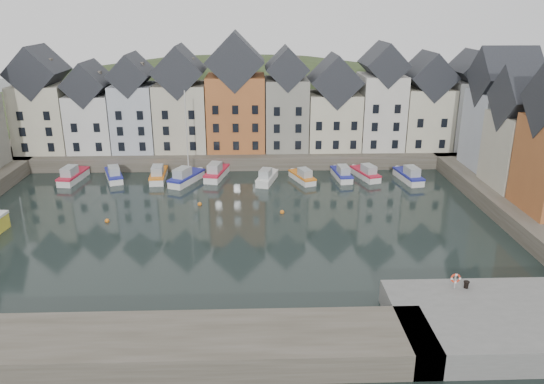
{
  "coord_description": "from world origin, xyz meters",
  "views": [
    {
      "loc": [
        2.79,
        -53.14,
        23.22
      ],
      "look_at": [
        4.84,
        6.0,
        2.33
      ],
      "focal_mm": 35.0,
      "sensor_mm": 36.0,
      "label": 1
    }
  ],
  "objects_px": {
    "mooring_bollard": "(466,284)",
    "boat_d": "(186,177)",
    "life_ring_post": "(455,279)",
    "boat_a": "(73,176)"
  },
  "relations": [
    {
      "from": "mooring_bollard",
      "to": "boat_d",
      "type": "bearing_deg",
      "value": 128.24
    },
    {
      "from": "boat_d",
      "to": "life_ring_post",
      "type": "xyz_separation_m",
      "value": [
        25.27,
        -33.33,
        2.03
      ]
    },
    {
      "from": "boat_d",
      "to": "mooring_bollard",
      "type": "height_order",
      "value": "boat_d"
    },
    {
      "from": "mooring_bollard",
      "to": "life_ring_post",
      "type": "distance_m",
      "value": 1.1
    },
    {
      "from": "boat_d",
      "to": "life_ring_post",
      "type": "bearing_deg",
      "value": -28.31
    },
    {
      "from": "boat_a",
      "to": "boat_d",
      "type": "xyz_separation_m",
      "value": [
        15.88,
        -1.36,
        0.08
      ]
    },
    {
      "from": "boat_d",
      "to": "life_ring_post",
      "type": "relative_size",
      "value": 9.89
    },
    {
      "from": "boat_a",
      "to": "life_ring_post",
      "type": "relative_size",
      "value": 5.2
    },
    {
      "from": "life_ring_post",
      "to": "mooring_bollard",
      "type": "bearing_deg",
      "value": 2.67
    },
    {
      "from": "mooring_bollard",
      "to": "life_ring_post",
      "type": "xyz_separation_m",
      "value": [
        -0.96,
        -0.04,
        0.55
      ]
    }
  ]
}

